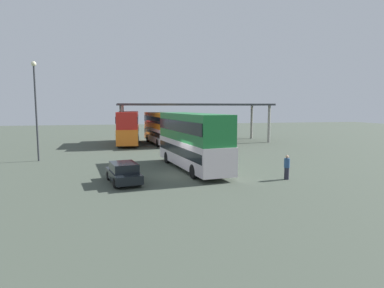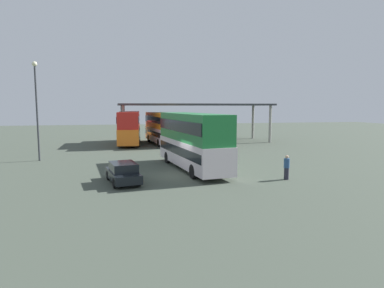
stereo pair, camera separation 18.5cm
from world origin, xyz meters
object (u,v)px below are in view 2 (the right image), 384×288
(double_decker_mid_row, at_px, (162,127))
(double_decker_main, at_px, (192,139))
(parked_hatchback, at_px, (123,173))
(lamppost_tall, at_px, (36,100))
(pedestrian_waiting, at_px, (287,167))
(double_decker_near_canopy, at_px, (130,126))

(double_decker_mid_row, bearing_deg, double_decker_main, 174.18)
(parked_hatchback, xyz_separation_m, lamppost_tall, (-7.43, 10.52, 4.82))
(lamppost_tall, bearing_deg, double_decker_mid_row, 41.83)
(parked_hatchback, bearing_deg, pedestrian_waiting, -107.88)
(pedestrian_waiting, bearing_deg, parked_hatchback, 176.77)
(double_decker_near_canopy, relative_size, pedestrian_waiting, 6.71)
(double_decker_main, bearing_deg, parked_hatchback, 116.96)
(double_decker_main, distance_m, pedestrian_waiting, 7.58)
(parked_hatchback, xyz_separation_m, double_decker_near_canopy, (0.99, 22.71, 1.66))
(parked_hatchback, height_order, double_decker_near_canopy, double_decker_near_canopy)
(double_decker_main, relative_size, lamppost_tall, 1.23)
(double_decker_mid_row, distance_m, pedestrian_waiting, 23.82)
(parked_hatchback, distance_m, lamppost_tall, 13.75)
(double_decker_mid_row, relative_size, lamppost_tall, 1.18)
(parked_hatchback, height_order, double_decker_mid_row, double_decker_mid_row)
(double_decker_main, height_order, double_decker_mid_row, double_decker_main)
(double_decker_mid_row, bearing_deg, lamppost_tall, 125.46)
(double_decker_mid_row, height_order, lamppost_tall, lamppost_tall)
(lamppost_tall, distance_m, pedestrian_waiting, 22.24)
(pedestrian_waiting, bearing_deg, double_decker_mid_row, 107.35)
(parked_hatchback, bearing_deg, double_decker_near_canopy, -13.56)
(pedestrian_waiting, bearing_deg, lamppost_tall, 150.68)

